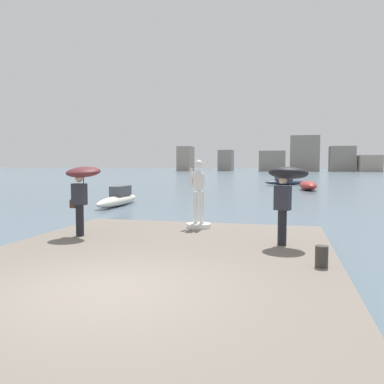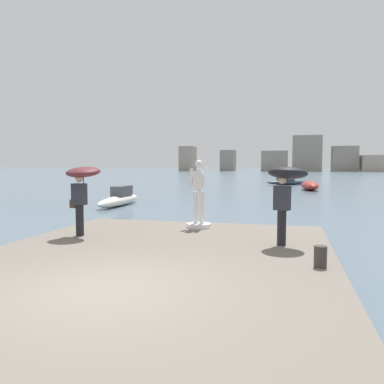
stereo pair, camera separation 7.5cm
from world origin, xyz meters
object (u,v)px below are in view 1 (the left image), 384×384
object	(u,v)px
statue_white_figure	(199,201)
boat_mid	(119,199)
onlooker_left	(82,182)
boat_near	(308,185)
boat_far	(286,181)
mooring_bollard	(322,256)
onlooker_right	(287,183)

from	to	relation	value
statue_white_figure	boat_mid	distance (m)	11.39
statue_white_figure	boat_mid	world-z (taller)	statue_white_figure
onlooker_left	statue_white_figure	bearing A→B (deg)	37.28
onlooker_left	boat_near	xyz separation A→B (m)	(7.60, 28.26, -1.50)
boat_mid	boat_near	bearing A→B (deg)	55.78
onlooker_left	boat_mid	xyz separation A→B (m)	(-3.97, 11.25, -1.52)
boat_near	boat_mid	size ratio (longest dim) A/B	0.89
boat_near	boat_far	distance (m)	9.33
mooring_bollard	boat_far	world-z (taller)	boat_far
onlooker_right	mooring_bollard	bearing A→B (deg)	-70.75
onlooker_left	onlooker_right	xyz separation A→B (m)	(5.56, 0.03, 0.02)
onlooker_right	boat_far	distance (m)	37.38
onlooker_left	boat_mid	bearing A→B (deg)	109.46
onlooker_left	onlooker_right	size ratio (longest dim) A/B	1.00
statue_white_figure	boat_mid	bearing A→B (deg)	126.98
mooring_bollard	boat_far	bearing A→B (deg)	90.90
boat_mid	boat_far	world-z (taller)	same
onlooker_right	mooring_bollard	xyz separation A→B (m)	(0.69, -1.96, -1.34)
boat_mid	onlooker_left	bearing A→B (deg)	-70.54
boat_far	boat_near	bearing A→B (deg)	-77.80
onlooker_right	boat_far	size ratio (longest dim) A/B	0.37
onlooker_left	mooring_bollard	distance (m)	6.66
onlooker_right	boat_mid	xyz separation A→B (m)	(-9.53, 11.21, -1.55)
onlooker_left	mooring_bollard	xyz separation A→B (m)	(6.24, -1.93, -1.32)
boat_mid	boat_far	bearing A→B (deg)	69.84
onlooker_right	boat_far	bearing A→B (deg)	89.89
boat_near	boat_far	xyz separation A→B (m)	(-1.97, 9.12, -0.02)
mooring_bollard	onlooker_left	bearing A→B (deg)	162.81
statue_white_figure	mooring_bollard	xyz separation A→B (m)	(3.38, -4.11, -0.64)
boat_near	boat_far	bearing A→B (deg)	102.20
statue_white_figure	onlooker_right	bearing A→B (deg)	-38.46
statue_white_figure	onlooker_left	bearing A→B (deg)	-142.72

